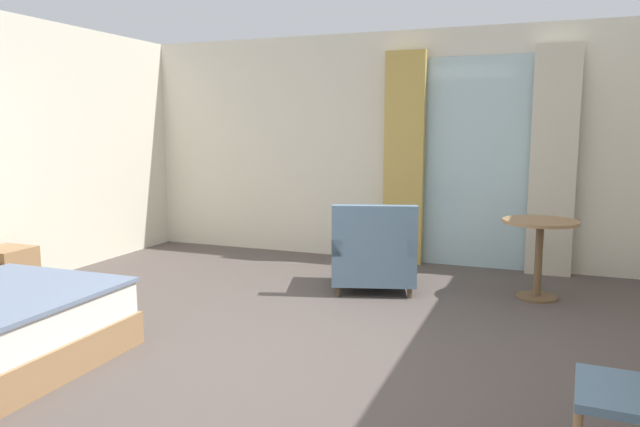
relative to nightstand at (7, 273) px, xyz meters
The scene contains 8 objects.
ground 2.89m from the nightstand, 12.20° to the right, with size 6.82×7.67×0.10m, color #564C47.
wall_back 4.23m from the nightstand, 46.53° to the left, with size 6.42×0.12×2.70m, color silver.
balcony_glass_door 4.95m from the nightstand, 36.41° to the left, with size 1.17×0.02×2.37m, color silver.
curtain_panel_left 4.29m from the nightstand, 41.88° to the left, with size 0.46×0.10×2.45m, color tan.
curtain_panel_right 5.57m from the nightstand, 30.56° to the left, with size 0.47×0.10×2.45m, color beige.
nightstand is the anchor object (origin of this frame).
armchair_by_window 3.47m from the nightstand, 25.79° to the left, with size 0.97×0.94×0.88m.
round_cafe_table 4.97m from the nightstand, 21.08° to the left, with size 0.68×0.68×0.74m.
Camera 1 is at (1.86, -3.38, 1.59)m, focal length 33.30 mm.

